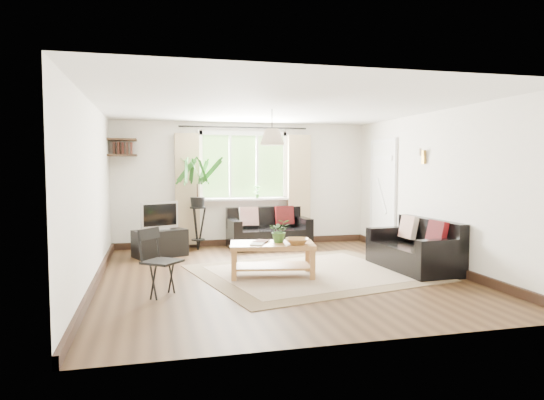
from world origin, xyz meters
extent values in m
plane|color=black|center=(0.00, 0.00, 0.00)|extent=(5.50, 5.50, 0.00)
plane|color=white|center=(0.00, 0.00, 2.40)|extent=(5.50, 5.50, 0.00)
cube|color=white|center=(0.00, 2.75, 1.20)|extent=(5.00, 0.02, 2.40)
cube|color=white|center=(0.00, -2.75, 1.20)|extent=(5.00, 0.02, 2.40)
cube|color=white|center=(-2.50, 0.00, 1.20)|extent=(0.02, 5.50, 2.40)
cube|color=white|center=(2.50, 0.00, 1.20)|extent=(0.02, 5.50, 2.40)
cube|color=beige|center=(0.49, 0.00, 0.01)|extent=(3.64, 3.31, 0.02)
cube|color=silver|center=(2.47, 1.70, 1.00)|extent=(0.06, 0.96, 2.06)
imported|color=#335A24|center=(0.00, -0.05, 0.64)|extent=(0.33, 0.30, 0.33)
imported|color=olive|center=(0.20, -0.25, 0.52)|extent=(0.41, 0.41, 0.08)
imported|color=silver|center=(-0.43, -0.13, 0.49)|extent=(0.25, 0.28, 0.02)
imported|color=#542C21|center=(-0.32, 0.09, 0.49)|extent=(0.28, 0.31, 0.02)
cube|color=black|center=(-1.63, 1.87, 0.23)|extent=(0.98, 0.78, 0.46)
imported|color=#2D6023|center=(0.25, 2.63, 1.06)|extent=(0.14, 0.10, 0.27)
camera|label=1|loc=(-1.73, -6.63, 1.57)|focal=32.00mm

